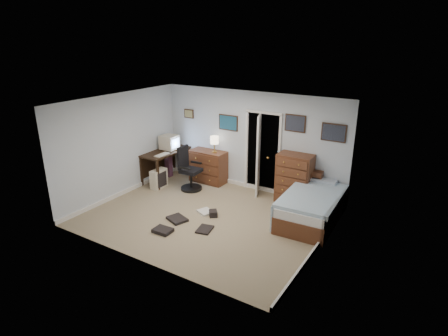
% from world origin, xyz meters
% --- Properties ---
extents(floor, '(5.00, 4.00, 0.02)m').
position_xyz_m(floor, '(0.00, 0.00, -0.01)').
color(floor, tan).
rests_on(floor, ground).
extents(computer_desk, '(0.66, 1.44, 0.83)m').
position_xyz_m(computer_desk, '(-2.30, 1.28, 0.64)').
color(computer_desk, black).
rests_on(computer_desk, floor).
extents(crt_monitor, '(0.43, 0.40, 0.40)m').
position_xyz_m(crt_monitor, '(-2.18, 1.43, 1.03)').
color(crt_monitor, beige).
rests_on(crt_monitor, computer_desk).
extents(keyboard, '(0.17, 0.44, 0.03)m').
position_xyz_m(keyboard, '(-2.02, 0.93, 0.84)').
color(keyboard, beige).
rests_on(keyboard, computer_desk).
extents(pc_tower, '(0.23, 0.46, 0.50)m').
position_xyz_m(pc_tower, '(-2.00, 0.73, 0.25)').
color(pc_tower, beige).
rests_on(pc_tower, floor).
extents(office_chair, '(0.57, 0.57, 1.12)m').
position_xyz_m(office_chair, '(-1.27, 1.08, 0.43)').
color(office_chair, black).
rests_on(office_chair, floor).
extents(media_stack, '(0.17, 0.17, 0.78)m').
position_xyz_m(media_stack, '(-2.32, 1.52, 0.39)').
color(media_stack, maroon).
rests_on(media_stack, floor).
extents(low_dresser, '(0.99, 0.50, 0.87)m').
position_xyz_m(low_dresser, '(-1.14, 1.77, 0.44)').
color(low_dresser, brown).
rests_on(low_dresser, floor).
extents(table_lamp, '(0.22, 0.22, 0.42)m').
position_xyz_m(table_lamp, '(-0.94, 1.77, 1.18)').
color(table_lamp, gold).
rests_on(table_lamp, low_dresser).
extents(doorway, '(0.96, 1.12, 2.05)m').
position_xyz_m(doorway, '(0.35, 2.27, 1.00)').
color(doorway, black).
rests_on(doorway, floor).
extents(tall_dresser, '(0.81, 0.49, 1.18)m').
position_xyz_m(tall_dresser, '(1.31, 1.75, 0.59)').
color(tall_dresser, brown).
rests_on(tall_dresser, floor).
extents(headboard_bookcase, '(0.93, 0.29, 0.82)m').
position_xyz_m(headboard_bookcase, '(1.46, 1.86, 0.44)').
color(headboard_bookcase, brown).
rests_on(headboard_bookcase, floor).
extents(bed, '(1.20, 2.13, 0.68)m').
position_xyz_m(bed, '(1.98, 1.13, 0.32)').
color(bed, brown).
rests_on(bed, floor).
extents(wall_posters, '(4.38, 0.04, 0.60)m').
position_xyz_m(wall_posters, '(0.57, 1.98, 1.75)').
color(wall_posters, '#331E11').
rests_on(wall_posters, floor).
extents(floor_clutter, '(1.18, 1.52, 0.13)m').
position_xyz_m(floor_clutter, '(-0.19, -0.44, 0.03)').
color(floor_clutter, black).
rests_on(floor_clutter, floor).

